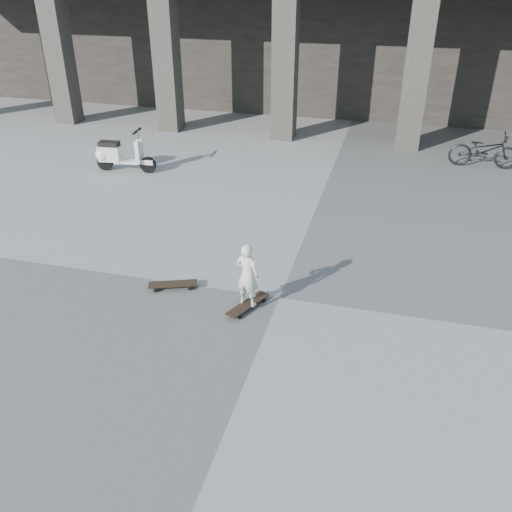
% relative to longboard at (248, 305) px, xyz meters
% --- Properties ---
extents(ground, '(90.00, 90.00, 0.00)m').
position_rel_longboard_xyz_m(ground, '(0.41, 0.41, -0.07)').
color(ground, '#51504E').
rests_on(ground, ground).
extents(colonnade, '(28.00, 8.82, 6.00)m').
position_rel_longboard_xyz_m(colonnade, '(0.41, 14.17, 2.97)').
color(colonnade, black).
rests_on(colonnade, ground).
extents(longboard, '(0.52, 0.84, 0.08)m').
position_rel_longboard_xyz_m(longboard, '(0.00, 0.00, 0.00)').
color(longboard, black).
rests_on(longboard, ground).
extents(skateboard_spare, '(0.81, 0.47, 0.09)m').
position_rel_longboard_xyz_m(skateboard_spare, '(-1.33, 0.24, 0.01)').
color(skateboard_spare, black).
rests_on(skateboard_spare, ground).
extents(child, '(0.42, 0.33, 1.03)m').
position_rel_longboard_xyz_m(child, '(0.00, 0.00, 0.53)').
color(child, beige).
rests_on(child, longboard).
extents(scooter, '(1.54, 0.54, 1.07)m').
position_rel_longboard_xyz_m(scooter, '(-4.84, 5.06, 0.36)').
color(scooter, black).
rests_on(scooter, ground).
extents(bicycle, '(1.70, 0.63, 0.89)m').
position_rel_longboard_xyz_m(bicycle, '(4.08, 7.71, 0.38)').
color(bicycle, black).
rests_on(bicycle, ground).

